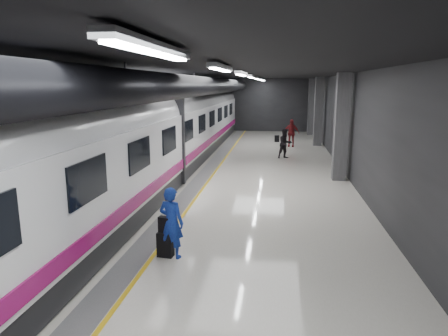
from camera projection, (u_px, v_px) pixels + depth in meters
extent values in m
plane|color=silver|center=(228.00, 187.00, 15.87)|extent=(40.00, 40.00, 0.00)
cube|color=black|center=(228.00, 71.00, 14.95)|extent=(10.00, 40.00, 0.02)
cube|color=#28282B|center=(257.00, 105.00, 34.81)|extent=(10.00, 0.02, 4.50)
cube|color=#28282B|center=(105.00, 129.00, 16.07)|extent=(0.02, 40.00, 4.50)
cube|color=#28282B|center=(362.00, 133.00, 14.75)|extent=(0.02, 40.00, 4.50)
cube|color=slate|center=(195.00, 186.00, 16.05)|extent=(0.65, 39.80, 0.01)
cube|color=yellow|center=(204.00, 186.00, 16.00)|extent=(0.10, 39.80, 0.01)
cylinder|color=black|center=(194.00, 86.00, 15.24)|extent=(0.80, 38.00, 0.80)
cube|color=silver|center=(154.00, 48.00, 4.22)|extent=(0.22, 2.60, 0.10)
cube|color=silver|center=(221.00, 67.00, 9.07)|extent=(0.22, 2.60, 0.10)
cube|color=silver|center=(241.00, 73.00, 13.92)|extent=(0.22, 2.60, 0.10)
cube|color=silver|center=(251.00, 76.00, 18.77)|extent=(0.22, 2.60, 0.10)
cube|color=silver|center=(257.00, 78.00, 23.62)|extent=(0.22, 2.60, 0.10)
cube|color=silver|center=(261.00, 79.00, 28.47)|extent=(0.22, 2.60, 0.10)
cube|color=silver|center=(263.00, 80.00, 32.35)|extent=(0.22, 2.60, 0.10)
cube|color=#515154|center=(341.00, 127.00, 16.75)|extent=(0.55, 0.55, 4.50)
cube|color=#515154|center=(319.00, 112.00, 26.45)|extent=(0.55, 0.55, 4.50)
cube|color=#515154|center=(311.00, 107.00, 32.27)|extent=(0.55, 0.55, 4.50)
cube|color=black|center=(149.00, 176.00, 16.23)|extent=(2.80, 38.00, 0.60)
cube|color=white|center=(147.00, 142.00, 15.94)|extent=(2.90, 38.00, 2.20)
cylinder|color=white|center=(146.00, 119.00, 15.75)|extent=(2.80, 38.00, 2.80)
cube|color=#8A0C56|center=(184.00, 163.00, 15.91)|extent=(0.04, 38.00, 0.35)
cube|color=black|center=(147.00, 136.00, 15.89)|extent=(3.05, 0.25, 3.80)
cube|color=black|center=(88.00, 180.00, 7.91)|extent=(0.05, 1.60, 0.85)
cube|color=black|center=(140.00, 155.00, 10.82)|extent=(0.05, 1.60, 0.85)
cube|color=black|center=(169.00, 140.00, 13.73)|extent=(0.05, 1.60, 0.85)
cube|color=black|center=(189.00, 130.00, 16.64)|extent=(0.05, 1.60, 0.85)
cube|color=black|center=(202.00, 123.00, 19.55)|extent=(0.05, 1.60, 0.85)
cube|color=black|center=(212.00, 118.00, 22.46)|extent=(0.05, 1.60, 0.85)
cube|color=black|center=(220.00, 114.00, 25.37)|extent=(0.05, 1.60, 0.85)
cube|color=black|center=(226.00, 111.00, 28.28)|extent=(0.05, 1.60, 0.85)
cube|color=black|center=(231.00, 109.00, 31.18)|extent=(0.05, 1.60, 0.85)
imported|color=#1646AA|center=(171.00, 223.00, 9.31)|extent=(0.71, 0.57, 1.71)
cube|color=black|center=(165.00, 244.00, 9.46)|extent=(0.39, 0.28, 0.60)
cube|color=black|center=(165.00, 225.00, 9.39)|extent=(0.31, 0.22, 0.38)
imported|color=black|center=(285.00, 144.00, 21.98)|extent=(0.99, 0.91, 1.64)
imported|color=maroon|center=(291.00, 133.00, 26.19)|extent=(1.08, 0.52, 1.80)
cube|color=black|center=(277.00, 139.00, 28.45)|extent=(0.34, 0.24, 0.47)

